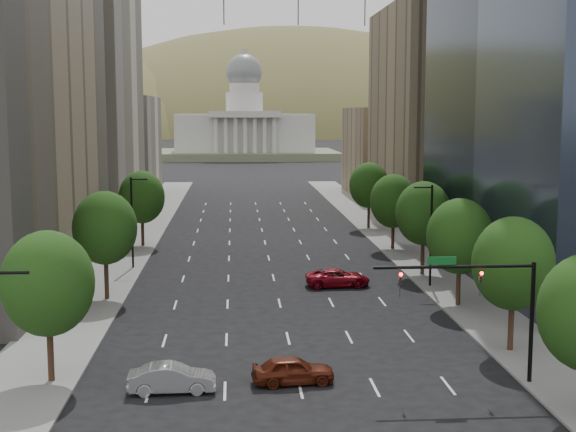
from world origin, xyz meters
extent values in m
cube|color=slate|center=(-15.50, 60.00, 0.07)|extent=(6.00, 200.00, 0.15)
cube|color=slate|center=(15.50, 60.00, 0.07)|extent=(6.00, 200.00, 0.15)
cube|color=beige|center=(-25.00, 103.00, 17.50)|extent=(14.00, 30.00, 35.00)
cube|color=beige|center=(-25.00, 136.00, 9.00)|extent=(14.00, 26.00, 18.00)
cube|color=#8C7759|center=(25.00, 100.00, 15.00)|extent=(14.00, 30.00, 30.00)
cube|color=#8C7759|center=(25.00, 133.00, 8.00)|extent=(14.00, 26.00, 16.00)
cylinder|color=#382316|center=(14.00, 36.00, 2.00)|extent=(0.36, 0.36, 4.00)
ellipsoid|color=#16360E|center=(14.00, 36.00, 5.76)|extent=(5.20, 5.20, 5.98)
cylinder|color=#382316|center=(14.00, 48.00, 1.95)|extent=(0.36, 0.36, 3.90)
ellipsoid|color=#16360E|center=(14.00, 48.00, 5.62)|extent=(5.20, 5.20, 5.98)
cylinder|color=#382316|center=(14.00, 60.00, 2.05)|extent=(0.36, 0.36, 4.10)
ellipsoid|color=#16360E|center=(14.00, 60.00, 5.90)|extent=(5.20, 5.20, 5.98)
cylinder|color=#382316|center=(14.00, 74.00, 1.90)|extent=(0.36, 0.36, 3.80)
ellipsoid|color=#16360E|center=(14.00, 74.00, 5.47)|extent=(5.20, 5.20, 5.98)
cylinder|color=#382316|center=(14.00, 90.00, 2.00)|extent=(0.36, 0.36, 4.00)
ellipsoid|color=#16360E|center=(14.00, 90.00, 5.76)|extent=(5.20, 5.20, 5.98)
cylinder|color=#382316|center=(-14.00, 32.00, 2.00)|extent=(0.36, 0.36, 4.00)
ellipsoid|color=#16360E|center=(-14.00, 32.00, 5.76)|extent=(5.20, 5.20, 5.98)
cylinder|color=#382316|center=(-14.00, 52.00, 2.08)|extent=(0.36, 0.36, 4.15)
ellipsoid|color=#16360E|center=(-14.00, 52.00, 5.98)|extent=(5.20, 5.20, 5.98)
cylinder|color=#382316|center=(-14.00, 78.00, 1.98)|extent=(0.36, 0.36, 3.95)
ellipsoid|color=#16360E|center=(-14.00, 78.00, 5.69)|extent=(5.20, 5.20, 5.98)
cylinder|color=black|center=(13.50, 55.00, 4.50)|extent=(0.20, 0.20, 9.00)
cylinder|color=black|center=(12.70, 55.00, 8.80)|extent=(1.60, 0.14, 0.14)
cylinder|color=black|center=(-12.70, 20.00, 8.80)|extent=(1.60, 0.14, 0.14)
cylinder|color=black|center=(-13.50, 65.00, 4.50)|extent=(0.20, 0.20, 9.00)
cylinder|color=black|center=(-12.70, 65.00, 8.80)|extent=(1.60, 0.14, 0.14)
cylinder|color=black|center=(13.00, 30.00, 3.50)|extent=(0.24, 0.24, 7.00)
cylinder|color=black|center=(8.50, 30.00, 6.80)|extent=(9.00, 0.18, 0.18)
imported|color=black|center=(10.00, 30.00, 6.25)|extent=(0.18, 0.22, 1.10)
imported|color=black|center=(5.50, 30.00, 6.25)|extent=(0.18, 0.22, 1.10)
sphere|color=#FF0C07|center=(10.00, 29.82, 6.45)|extent=(0.20, 0.20, 0.20)
sphere|color=#FF0C07|center=(5.50, 29.82, 6.45)|extent=(0.20, 0.20, 0.20)
cube|color=#0C591E|center=(7.80, 30.00, 7.15)|extent=(1.60, 0.06, 0.45)
cube|color=#596647|center=(0.00, 250.00, 1.25)|extent=(60.00, 40.00, 2.50)
cube|color=silver|center=(0.00, 250.00, 8.50)|extent=(44.00, 26.00, 12.00)
cube|color=silver|center=(0.00, 236.00, 14.50)|extent=(22.00, 4.00, 2.00)
cylinder|color=silver|center=(0.00, 250.00, 18.00)|extent=(12.00, 12.00, 7.00)
cylinder|color=silver|center=(0.00, 250.00, 23.00)|extent=(9.60, 9.60, 3.00)
sphere|color=slate|center=(0.00, 250.00, 28.10)|extent=(11.60, 11.60, 11.60)
cylinder|color=silver|center=(0.00, 250.00, 33.95)|extent=(1.80, 1.80, 2.50)
ellipsoid|color=olive|center=(-140.00, 560.00, -33.25)|extent=(380.00, 342.00, 190.00)
ellipsoid|color=olive|center=(40.00, 600.00, -42.00)|extent=(440.00, 396.00, 240.00)
ellipsoid|color=olive|center=(210.00, 640.00, -35.00)|extent=(360.00, 324.00, 200.00)
cylinder|color=black|center=(-10.00, 590.00, 90.00)|extent=(0.80, 0.80, 22.00)
cylinder|color=black|center=(45.00, 590.00, 90.00)|extent=(0.80, 0.80, 22.00)
cylinder|color=black|center=(95.00, 590.00, 90.00)|extent=(0.80, 0.80, 22.00)
imported|color=#541C0E|center=(-0.33, 30.97, 0.80)|extent=(4.82, 2.30, 1.59)
imported|color=#9D9DA2|center=(-7.05, 30.02, 0.79)|extent=(4.84, 1.82, 1.58)
imported|color=maroon|center=(5.47, 55.85, 0.78)|extent=(5.77, 2.92, 1.57)
camera|label=1|loc=(-3.56, -12.30, 15.28)|focal=49.63mm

